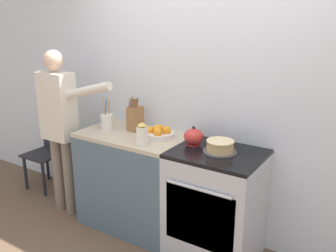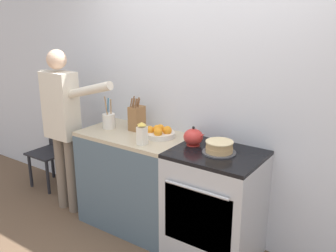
{
  "view_description": "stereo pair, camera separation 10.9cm",
  "coord_description": "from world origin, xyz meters",
  "px_view_note": "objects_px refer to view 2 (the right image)",
  "views": [
    {
      "loc": [
        1.42,
        -2.26,
        2.0
      ],
      "look_at": [
        -0.2,
        0.27,
        1.08
      ],
      "focal_mm": 40.0,
      "sensor_mm": 36.0,
      "label": 1
    },
    {
      "loc": [
        1.51,
        -2.2,
        2.0
      ],
      "look_at": [
        -0.2,
        0.27,
        1.08
      ],
      "focal_mm": 40.0,
      "sensor_mm": 36.0,
      "label": 2
    }
  ],
  "objects_px": {
    "stove_range": "(214,205)",
    "utensil_crock": "(109,121)",
    "dining_chair": "(54,146)",
    "layer_cake": "(219,147)",
    "tea_kettle": "(193,137)",
    "knife_block": "(137,118)",
    "fruit_bowl": "(160,133)",
    "person_baker": "(62,118)",
    "milk_carton": "(142,134)"
  },
  "relations": [
    {
      "from": "tea_kettle",
      "to": "utensil_crock",
      "type": "distance_m",
      "value": 0.91
    },
    {
      "from": "knife_block",
      "to": "layer_cake",
      "type": "bearing_deg",
      "value": -6.26
    },
    {
      "from": "tea_kettle",
      "to": "fruit_bowl",
      "type": "height_order",
      "value": "tea_kettle"
    },
    {
      "from": "layer_cake",
      "to": "milk_carton",
      "type": "xyz_separation_m",
      "value": [
        -0.62,
        -0.19,
        0.05
      ]
    },
    {
      "from": "tea_kettle",
      "to": "fruit_bowl",
      "type": "bearing_deg",
      "value": 179.08
    },
    {
      "from": "fruit_bowl",
      "to": "tea_kettle",
      "type": "bearing_deg",
      "value": -0.92
    },
    {
      "from": "layer_cake",
      "to": "fruit_bowl",
      "type": "xyz_separation_m",
      "value": [
        -0.62,
        0.05,
        -0.01
      ]
    },
    {
      "from": "stove_range",
      "to": "layer_cake",
      "type": "height_order",
      "value": "layer_cake"
    },
    {
      "from": "stove_range",
      "to": "tea_kettle",
      "type": "relative_size",
      "value": 4.62
    },
    {
      "from": "layer_cake",
      "to": "dining_chair",
      "type": "xyz_separation_m",
      "value": [
        -2.24,
        0.15,
        -0.5
      ]
    },
    {
      "from": "stove_range",
      "to": "utensil_crock",
      "type": "bearing_deg",
      "value": -179.88
    },
    {
      "from": "stove_range",
      "to": "milk_carton",
      "type": "height_order",
      "value": "milk_carton"
    },
    {
      "from": "tea_kettle",
      "to": "dining_chair",
      "type": "bearing_deg",
      "value": 176.87
    },
    {
      "from": "stove_range",
      "to": "tea_kettle",
      "type": "distance_m",
      "value": 0.59
    },
    {
      "from": "utensil_crock",
      "to": "person_baker",
      "type": "xyz_separation_m",
      "value": [
        -0.46,
        -0.18,
        -0.01
      ]
    },
    {
      "from": "dining_chair",
      "to": "fruit_bowl",
      "type": "bearing_deg",
      "value": 1.95
    },
    {
      "from": "layer_cake",
      "to": "knife_block",
      "type": "xyz_separation_m",
      "value": [
        -0.92,
        0.1,
        0.07
      ]
    },
    {
      "from": "knife_block",
      "to": "tea_kettle",
      "type": "bearing_deg",
      "value": -5.11
    },
    {
      "from": "dining_chair",
      "to": "utensil_crock",
      "type": "bearing_deg",
      "value": -3.04
    },
    {
      "from": "fruit_bowl",
      "to": "utensil_crock",
      "type": "bearing_deg",
      "value": -173.91
    },
    {
      "from": "stove_range",
      "to": "tea_kettle",
      "type": "bearing_deg",
      "value": 168.23
    },
    {
      "from": "layer_cake",
      "to": "milk_carton",
      "type": "height_order",
      "value": "milk_carton"
    },
    {
      "from": "utensil_crock",
      "to": "fruit_bowl",
      "type": "xyz_separation_m",
      "value": [
        0.56,
        0.06,
        -0.03
      ]
    },
    {
      "from": "milk_carton",
      "to": "knife_block",
      "type": "bearing_deg",
      "value": 135.2
    },
    {
      "from": "fruit_bowl",
      "to": "layer_cake",
      "type": "bearing_deg",
      "value": -4.43
    },
    {
      "from": "utensil_crock",
      "to": "stove_range",
      "type": "bearing_deg",
      "value": 0.12
    },
    {
      "from": "knife_block",
      "to": "utensil_crock",
      "type": "distance_m",
      "value": 0.28
    },
    {
      "from": "stove_range",
      "to": "knife_block",
      "type": "xyz_separation_m",
      "value": [
        -0.9,
        0.11,
        0.58
      ]
    },
    {
      "from": "stove_range",
      "to": "knife_block",
      "type": "distance_m",
      "value": 1.08
    },
    {
      "from": "layer_cake",
      "to": "milk_carton",
      "type": "bearing_deg",
      "value": -162.64
    },
    {
      "from": "person_baker",
      "to": "utensil_crock",
      "type": "bearing_deg",
      "value": 31.69
    },
    {
      "from": "utensil_crock",
      "to": "dining_chair",
      "type": "height_order",
      "value": "utensil_crock"
    },
    {
      "from": "stove_range",
      "to": "layer_cake",
      "type": "xyz_separation_m",
      "value": [
        0.02,
        0.01,
        0.51
      ]
    },
    {
      "from": "tea_kettle",
      "to": "fruit_bowl",
      "type": "relative_size",
      "value": 0.75
    },
    {
      "from": "knife_block",
      "to": "dining_chair",
      "type": "bearing_deg",
      "value": 177.86
    },
    {
      "from": "knife_block",
      "to": "person_baker",
      "type": "relative_size",
      "value": 0.19
    },
    {
      "from": "utensil_crock",
      "to": "milk_carton",
      "type": "relative_size",
      "value": 1.59
    },
    {
      "from": "layer_cake",
      "to": "dining_chair",
      "type": "bearing_deg",
      "value": 176.17
    },
    {
      "from": "utensil_crock",
      "to": "layer_cake",
      "type": "bearing_deg",
      "value": 0.56
    },
    {
      "from": "stove_range",
      "to": "utensil_crock",
      "type": "xyz_separation_m",
      "value": [
        -1.16,
        -0.0,
        0.54
      ]
    },
    {
      "from": "stove_range",
      "to": "dining_chair",
      "type": "relative_size",
      "value": 1.12
    },
    {
      "from": "tea_kettle",
      "to": "person_baker",
      "type": "height_order",
      "value": "person_baker"
    },
    {
      "from": "stove_range",
      "to": "utensil_crock",
      "type": "relative_size",
      "value": 2.97
    },
    {
      "from": "layer_cake",
      "to": "person_baker",
      "type": "distance_m",
      "value": 1.64
    },
    {
      "from": "tea_kettle",
      "to": "person_baker",
      "type": "bearing_deg",
      "value": -170.32
    },
    {
      "from": "fruit_bowl",
      "to": "person_baker",
      "type": "relative_size",
      "value": 0.16
    },
    {
      "from": "layer_cake",
      "to": "milk_carton",
      "type": "distance_m",
      "value": 0.65
    },
    {
      "from": "utensil_crock",
      "to": "dining_chair",
      "type": "relative_size",
      "value": 0.38
    },
    {
      "from": "utensil_crock",
      "to": "person_baker",
      "type": "bearing_deg",
      "value": -158.53
    },
    {
      "from": "stove_range",
      "to": "tea_kettle",
      "type": "height_order",
      "value": "tea_kettle"
    }
  ]
}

